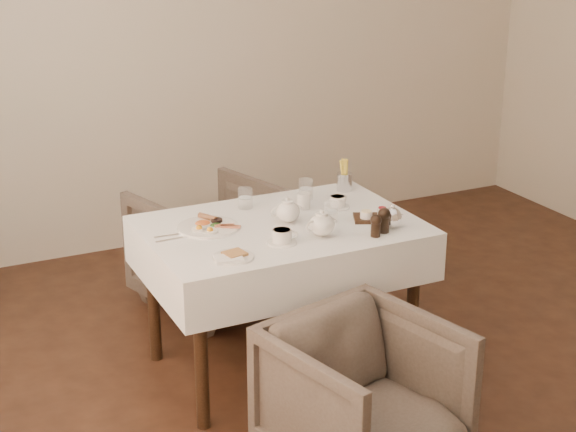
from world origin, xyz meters
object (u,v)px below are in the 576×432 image
(table, at_px, (281,247))
(armchair_far, at_px, (213,247))
(armchair_near, at_px, (364,397))
(breakfast_plate, at_px, (208,226))
(teapot_centre, at_px, (288,210))

(table, relative_size, armchair_far, 1.69)
(armchair_near, height_order, breakfast_plate, breakfast_plate)
(table, height_order, teapot_centre, teapot_centre)
(armchair_near, bearing_deg, table, 73.35)
(armchair_far, bearing_deg, breakfast_plate, 51.55)
(breakfast_plate, bearing_deg, teapot_centre, -16.87)
(table, height_order, armchair_near, table)
(armchair_far, height_order, teapot_centre, teapot_centre)
(armchair_far, relative_size, breakfast_plate, 2.63)
(armchair_far, relative_size, teapot_centre, 4.78)
(table, height_order, breakfast_plate, breakfast_plate)
(armchair_far, distance_m, teapot_centre, 0.95)
(armchair_near, relative_size, breakfast_plate, 2.37)
(table, height_order, armchair_far, table)
(breakfast_plate, relative_size, teapot_centre, 1.82)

